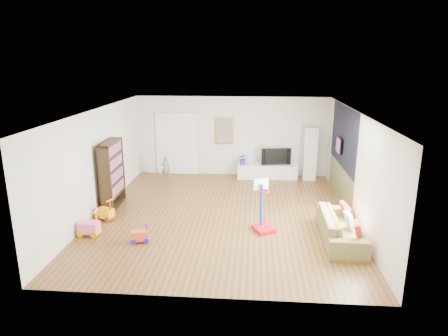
# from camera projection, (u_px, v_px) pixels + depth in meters

# --- Properties ---
(floor) EXTENTS (6.50, 7.50, 0.00)m
(floor) POSITION_uv_depth(u_px,v_px,m) (223.00, 215.00, 10.40)
(floor) COLOR brown
(floor) RESTS_ON ground
(ceiling) EXTENTS (6.50, 7.50, 0.00)m
(ceiling) POSITION_uv_depth(u_px,v_px,m) (223.00, 111.00, 9.68)
(ceiling) COLOR white
(ceiling) RESTS_ON ground
(wall_back) EXTENTS (6.50, 0.00, 2.70)m
(wall_back) POSITION_uv_depth(u_px,v_px,m) (232.00, 136.00, 13.64)
(wall_back) COLOR silver
(wall_back) RESTS_ON ground
(wall_front) EXTENTS (6.50, 0.00, 2.70)m
(wall_front) POSITION_uv_depth(u_px,v_px,m) (204.00, 224.00, 6.44)
(wall_front) COLOR silver
(wall_front) RESTS_ON ground
(wall_left) EXTENTS (0.00, 7.50, 2.70)m
(wall_left) POSITION_uv_depth(u_px,v_px,m) (97.00, 162.00, 10.29)
(wall_left) COLOR white
(wall_left) RESTS_ON ground
(wall_right) EXTENTS (0.00, 7.50, 2.70)m
(wall_right) POSITION_uv_depth(u_px,v_px,m) (354.00, 167.00, 9.79)
(wall_right) COLOR silver
(wall_right) RESTS_ON ground
(navy_accent) EXTENTS (0.01, 3.20, 1.70)m
(navy_accent) POSITION_uv_depth(u_px,v_px,m) (344.00, 136.00, 11.01)
(navy_accent) COLOR black
(navy_accent) RESTS_ON wall_right
(olive_wainscot) EXTENTS (0.01, 3.20, 1.00)m
(olive_wainscot) POSITION_uv_depth(u_px,v_px,m) (340.00, 183.00, 11.37)
(olive_wainscot) COLOR brown
(olive_wainscot) RESTS_ON wall_right
(doorway) EXTENTS (1.45, 0.06, 2.10)m
(doorway) POSITION_uv_depth(u_px,v_px,m) (177.00, 144.00, 13.83)
(doorway) COLOR white
(doorway) RESTS_ON ground
(painting_back) EXTENTS (0.62, 0.06, 0.92)m
(painting_back) POSITION_uv_depth(u_px,v_px,m) (224.00, 131.00, 13.57)
(painting_back) COLOR gold
(painting_back) RESTS_ON wall_back
(artwork_right) EXTENTS (0.04, 0.56, 0.46)m
(artwork_right) POSITION_uv_depth(u_px,v_px,m) (339.00, 145.00, 11.28)
(artwork_right) COLOR #7F3F8C
(artwork_right) RESTS_ON wall_right
(media_console) EXTENTS (2.03, 0.60, 0.47)m
(media_console) POSITION_uv_depth(u_px,v_px,m) (267.00, 171.00, 13.51)
(media_console) COLOR silver
(media_console) RESTS_ON ground
(tall_cabinet) EXTENTS (0.43, 0.43, 1.77)m
(tall_cabinet) POSITION_uv_depth(u_px,v_px,m) (310.00, 154.00, 13.19)
(tall_cabinet) COLOR silver
(tall_cabinet) RESTS_ON ground
(bookshelf) EXTENTS (0.38, 1.26, 1.82)m
(bookshelf) POSITION_uv_depth(u_px,v_px,m) (112.00, 175.00, 10.69)
(bookshelf) COLOR black
(bookshelf) RESTS_ON ground
(sofa) EXTENTS (0.86, 2.11, 0.61)m
(sofa) POSITION_uv_depth(u_px,v_px,m) (341.00, 227.00, 8.88)
(sofa) COLOR brown
(sofa) RESTS_ON ground
(basketball_hoop) EXTENTS (0.61, 0.65, 1.25)m
(basketball_hoop) POSITION_uv_depth(u_px,v_px,m) (264.00, 206.00, 9.26)
(basketball_hoop) COLOR red
(basketball_hoop) RESTS_ON ground
(ride_on_yellow) EXTENTS (0.48, 0.39, 0.56)m
(ride_on_yellow) POSITION_uv_depth(u_px,v_px,m) (105.00, 209.00, 10.00)
(ride_on_yellow) COLOR #FFB000
(ride_on_yellow) RESTS_ON ground
(ride_on_orange) EXTENTS (0.42, 0.31, 0.50)m
(ride_on_orange) POSITION_uv_depth(u_px,v_px,m) (140.00, 232.00, 8.78)
(ride_on_orange) COLOR #E5501E
(ride_on_orange) RESTS_ON ground
(ride_on_pink) EXTENTS (0.48, 0.31, 0.62)m
(ride_on_pink) POSITION_uv_depth(u_px,v_px,m) (88.00, 223.00, 9.10)
(ride_on_pink) COLOR pink
(ride_on_pink) RESTS_ON ground
(child) EXTENTS (0.35, 0.29, 0.80)m
(child) POSITION_uv_depth(u_px,v_px,m) (165.00, 168.00, 13.30)
(child) COLOR slate
(child) RESTS_ON ground
(tv) EXTENTS (1.01, 0.29, 0.58)m
(tv) POSITION_uv_depth(u_px,v_px,m) (276.00, 156.00, 13.41)
(tv) COLOR black
(tv) RESTS_ON media_console
(vase_plant) EXTENTS (0.36, 0.32, 0.39)m
(vase_plant) POSITION_uv_depth(u_px,v_px,m) (243.00, 159.00, 13.44)
(vase_plant) COLOR #332599
(vase_plant) RESTS_ON media_console
(pillow_left) EXTENTS (0.15, 0.40, 0.39)m
(pillow_left) POSITION_uv_depth(u_px,v_px,m) (358.00, 232.00, 8.23)
(pillow_left) COLOR #AB1F0D
(pillow_left) RESTS_ON sofa
(pillow_center) EXTENTS (0.14, 0.35, 0.35)m
(pillow_center) POSITION_uv_depth(u_px,v_px,m) (349.00, 220.00, 8.79)
(pillow_center) COLOR silver
(pillow_center) RESTS_ON sofa
(pillow_right) EXTENTS (0.14, 0.37, 0.36)m
(pillow_right) POSITION_uv_depth(u_px,v_px,m) (345.00, 210.00, 9.40)
(pillow_right) COLOR red
(pillow_right) RESTS_ON sofa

